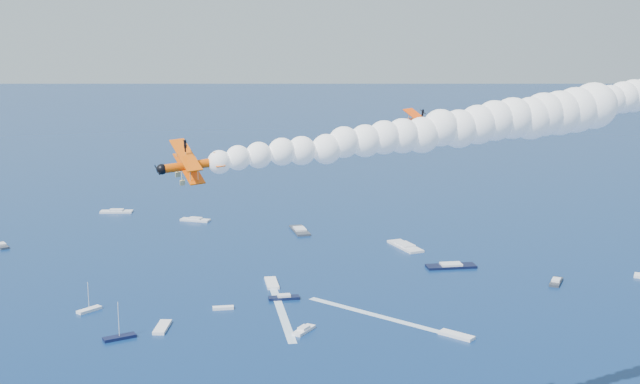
{
  "coord_description": "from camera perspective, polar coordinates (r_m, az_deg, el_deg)",
  "views": [
    {
      "loc": [
        7.67,
        -90.48,
        67.97
      ],
      "look_at": [
        5.59,
        9.75,
        47.69
      ],
      "focal_mm": 45.84,
      "sensor_mm": 36.0,
      "label": 1
    }
  ],
  "objects": [
    {
      "name": "biplane_lead",
      "position": [
        113.64,
        7.22,
        4.46
      ],
      "size": [
        9.75,
        10.75,
        7.2
      ],
      "primitive_type": null,
      "rotation": [
        -0.33,
        0.07,
        3.62
      ],
      "color": "#FF4305"
    },
    {
      "name": "smoke_trail_trail",
      "position": [
        101.18,
        7.17,
        4.12
      ],
      "size": [
        60.25,
        46.28,
        10.67
      ],
      "primitive_type": null,
      "rotation": [
        0.0,
        0.0,
        3.55
      ],
      "color": "white"
    },
    {
      "name": "smoke_trail_lead",
      "position": [
        131.47,
        17.95,
        5.89
      ],
      "size": [
        60.44,
        50.66,
        10.67
      ],
      "primitive_type": null,
      "rotation": [
        0.0,
        0.0,
        3.62
      ],
      "color": "white"
    },
    {
      "name": "spectator_boats",
      "position": [
        220.83,
        -2.42,
        -6.4
      ],
      "size": [
        212.78,
        194.36,
        0.7
      ],
      "color": "white",
      "rests_on": "ground"
    },
    {
      "name": "boat_wakes",
      "position": [
        198.98,
        0.51,
        -8.53
      ],
      "size": [
        41.84,
        37.71,
        0.04
      ],
      "color": "white",
      "rests_on": "ground"
    },
    {
      "name": "biplane_trail",
      "position": [
        90.94,
        -9.01,
        1.85
      ],
      "size": [
        10.28,
        11.53,
        7.6
      ],
      "primitive_type": null,
      "rotation": [
        -0.29,
        0.07,
        3.55
      ],
      "color": "#EB5304"
    }
  ]
}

